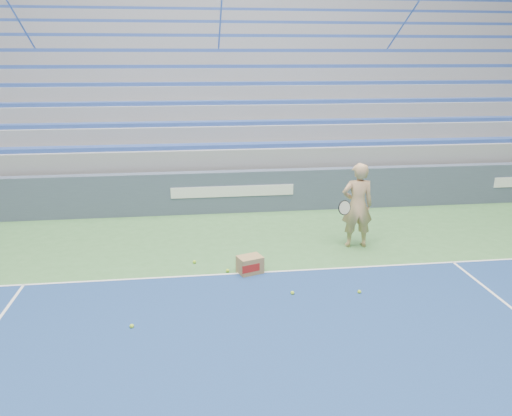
{
  "coord_description": "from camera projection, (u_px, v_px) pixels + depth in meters",
  "views": [
    {
      "loc": [
        -0.98,
        3.21,
        3.97
      ],
      "look_at": [
        0.19,
        12.38,
        1.15
      ],
      "focal_mm": 35.0,
      "sensor_mm": 36.0,
      "label": 1
    }
  ],
  "objects": [
    {
      "name": "sponsor_barrier",
      "position": [
        232.0,
        192.0,
        13.14
      ],
      "size": [
        30.0,
        0.32,
        1.1
      ],
      "color": "#404C61",
      "rests_on": "ground"
    },
    {
      "name": "bleachers",
      "position": [
        219.0,
        103.0,
        18.04
      ],
      "size": [
        31.0,
        9.15,
        7.3
      ],
      "color": "gray",
      "rests_on": "ground"
    },
    {
      "name": "tennis_player",
      "position": [
        357.0,
        205.0,
        10.62
      ],
      "size": [
        0.95,
        0.86,
        1.85
      ],
      "color": "tan",
      "rests_on": "ground"
    },
    {
      "name": "ball_box",
      "position": [
        250.0,
        265.0,
        9.49
      ],
      "size": [
        0.53,
        0.47,
        0.34
      ],
      "color": "#977749",
      "rests_on": "ground"
    },
    {
      "name": "tennis_ball_0",
      "position": [
        194.0,
        262.0,
        9.96
      ],
      "size": [
        0.07,
        0.07,
        0.07
      ],
      "primitive_type": "sphere",
      "color": "#AFE12E",
      "rests_on": "ground"
    },
    {
      "name": "tennis_ball_1",
      "position": [
        228.0,
        271.0,
        9.56
      ],
      "size": [
        0.07,
        0.07,
        0.07
      ],
      "primitive_type": "sphere",
      "color": "#AFE12E",
      "rests_on": "ground"
    },
    {
      "name": "tennis_ball_2",
      "position": [
        292.0,
        293.0,
        8.66
      ],
      "size": [
        0.07,
        0.07,
        0.07
      ],
      "primitive_type": "sphere",
      "color": "#AFE12E",
      "rests_on": "ground"
    },
    {
      "name": "tennis_ball_3",
      "position": [
        132.0,
        326.0,
        7.59
      ],
      "size": [
        0.07,
        0.07,
        0.07
      ],
      "primitive_type": "sphere",
      "color": "#AFE12E",
      "rests_on": "ground"
    },
    {
      "name": "tennis_ball_4",
      "position": [
        359.0,
        292.0,
        8.7
      ],
      "size": [
        0.07,
        0.07,
        0.07
      ],
      "primitive_type": "sphere",
      "color": "#AFE12E",
      "rests_on": "ground"
    }
  ]
}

